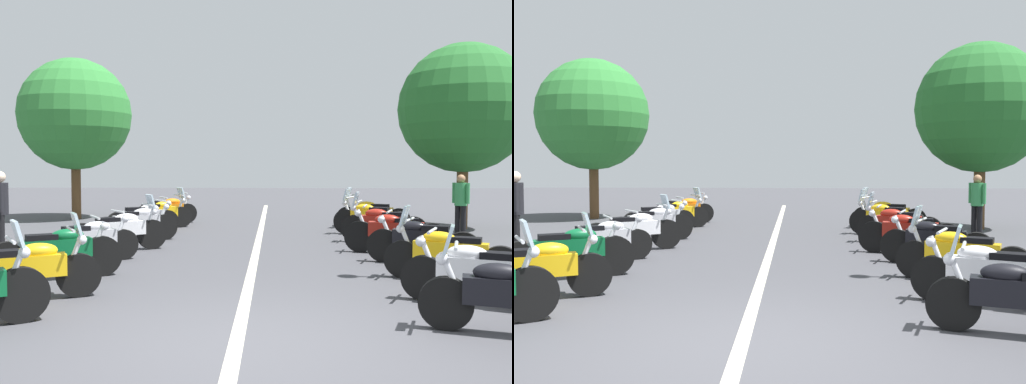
% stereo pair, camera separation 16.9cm
% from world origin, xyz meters
% --- Properties ---
extents(ground_plane, '(80.00, 80.00, 0.00)m').
position_xyz_m(ground_plane, '(0.00, 0.00, 0.00)').
color(ground_plane, '#424247').
extents(lane_centre_stripe, '(26.50, 0.16, 0.01)m').
position_xyz_m(lane_centre_stripe, '(7.02, 0.00, 0.00)').
color(lane_centre_stripe, beige).
rests_on(lane_centre_stripe, ground_plane).
extents(motorcycle_left_row_1, '(1.12, 1.87, 1.20)m').
position_xyz_m(motorcycle_left_row_1, '(1.77, 2.97, 0.46)').
color(motorcycle_left_row_1, black).
rests_on(motorcycle_left_row_1, ground_plane).
extents(motorcycle_left_row_2, '(1.19, 1.91, 1.02)m').
position_xyz_m(motorcycle_left_row_2, '(3.25, 3.12, 0.47)').
color(motorcycle_left_row_2, black).
rests_on(motorcycle_left_row_2, ground_plane).
extents(motorcycle_left_row_3, '(1.34, 1.68, 0.98)m').
position_xyz_m(motorcycle_left_row_3, '(4.83, 3.14, 0.44)').
color(motorcycle_left_row_3, black).
rests_on(motorcycle_left_row_3, ground_plane).
extents(motorcycle_left_row_4, '(1.31, 1.90, 1.22)m').
position_xyz_m(motorcycle_left_row_4, '(6.26, 2.94, 0.47)').
color(motorcycle_left_row_4, black).
rests_on(motorcycle_left_row_4, ground_plane).
extents(motorcycle_left_row_5, '(1.34, 1.81, 1.00)m').
position_xyz_m(motorcycle_left_row_5, '(7.82, 2.94, 0.46)').
color(motorcycle_left_row_5, black).
rests_on(motorcycle_left_row_5, ground_plane).
extents(motorcycle_left_row_6, '(1.14, 1.79, 0.99)m').
position_xyz_m(motorcycle_left_row_6, '(9.35, 3.13, 0.45)').
color(motorcycle_left_row_6, black).
rests_on(motorcycle_left_row_6, ground_plane).
extents(motorcycle_left_row_7, '(1.37, 1.84, 1.20)m').
position_xyz_m(motorcycle_left_row_7, '(10.64, 2.99, 0.46)').
color(motorcycle_left_row_7, black).
rests_on(motorcycle_left_row_7, ground_plane).
extents(motorcycle_left_row_8, '(1.08, 1.83, 0.99)m').
position_xyz_m(motorcycle_left_row_8, '(12.11, 3.02, 0.45)').
color(motorcycle_left_row_8, black).
rests_on(motorcycle_left_row_8, ground_plane).
extents(motorcycle_right_row_0, '(0.93, 1.98, 1.19)m').
position_xyz_m(motorcycle_right_row_0, '(0.43, -2.99, 0.46)').
color(motorcycle_right_row_0, black).
rests_on(motorcycle_right_row_0, ground_plane).
extents(motorcycle_right_row_1, '(1.05, 1.97, 0.99)m').
position_xyz_m(motorcycle_right_row_1, '(1.76, -3.11, 0.45)').
color(motorcycle_right_row_1, black).
rests_on(motorcycle_right_row_1, ground_plane).
extents(motorcycle_right_row_2, '(1.06, 1.98, 1.20)m').
position_xyz_m(motorcycle_right_row_2, '(3.32, -3.18, 0.46)').
color(motorcycle_right_row_2, black).
rests_on(motorcycle_right_row_2, ground_plane).
extents(motorcycle_right_row_3, '(0.94, 2.01, 1.00)m').
position_xyz_m(motorcycle_right_row_3, '(4.90, -3.16, 0.46)').
color(motorcycle_right_row_3, black).
rests_on(motorcycle_right_row_3, ground_plane).
extents(motorcycle_right_row_4, '(0.87, 2.13, 1.02)m').
position_xyz_m(motorcycle_right_row_4, '(6.17, -2.93, 0.47)').
color(motorcycle_right_row_4, black).
rests_on(motorcycle_right_row_4, ground_plane).
extents(motorcycle_right_row_5, '(0.90, 1.98, 1.22)m').
position_xyz_m(motorcycle_right_row_5, '(7.74, -2.97, 0.47)').
color(motorcycle_right_row_5, black).
rests_on(motorcycle_right_row_5, ground_plane).
extents(motorcycle_right_row_6, '(1.07, 1.92, 1.23)m').
position_xyz_m(motorcycle_right_row_6, '(9.26, -2.93, 0.48)').
color(motorcycle_right_row_6, black).
rests_on(motorcycle_right_row_6, ground_plane).
extents(motorcycle_right_row_7, '(1.07, 2.01, 1.21)m').
position_xyz_m(motorcycle_right_row_7, '(10.71, -3.21, 0.47)').
color(motorcycle_right_row_7, black).
rests_on(motorcycle_right_row_7, ground_plane).
extents(bystander_0, '(0.45, 0.34, 1.62)m').
position_xyz_m(bystander_0, '(9.24, -5.29, 0.94)').
color(bystander_0, black).
rests_on(bystander_0, ground_plane).
extents(bystander_1, '(0.47, 0.32, 1.74)m').
position_xyz_m(bystander_1, '(5.45, 5.14, 1.03)').
color(bystander_1, black).
rests_on(bystander_1, ground_plane).
extents(roadside_tree_0, '(3.83, 3.83, 5.53)m').
position_xyz_m(roadside_tree_0, '(13.63, 6.49, 3.60)').
color(roadside_tree_0, brown).
rests_on(roadside_tree_0, ground_plane).
extents(roadside_tree_1, '(3.75, 3.75, 5.39)m').
position_xyz_m(roadside_tree_1, '(10.95, -5.89, 3.51)').
color(roadside_tree_1, brown).
rests_on(roadside_tree_1, ground_plane).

